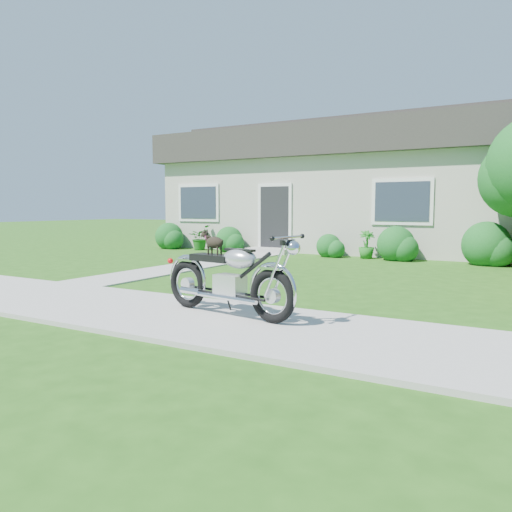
% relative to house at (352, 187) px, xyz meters
% --- Properties ---
extents(ground, '(80.00, 80.00, 0.00)m').
position_rel_house_xyz_m(ground, '(0.00, -11.99, -2.16)').
color(ground, '#235114').
rests_on(ground, ground).
extents(sidewalk, '(24.00, 2.20, 0.04)m').
position_rel_house_xyz_m(sidewalk, '(0.00, -11.99, -2.14)').
color(sidewalk, '#9E9B93').
rests_on(sidewalk, ground).
extents(walkway, '(1.20, 8.00, 0.03)m').
position_rel_house_xyz_m(walkway, '(-1.50, -6.99, -2.14)').
color(walkway, '#9E9B93').
rests_on(walkway, ground).
extents(house, '(12.60, 7.03, 4.50)m').
position_rel_house_xyz_m(house, '(0.00, 0.00, 0.00)').
color(house, beige).
rests_on(house, ground).
extents(shrub_row, '(11.25, 1.18, 1.18)m').
position_rel_house_xyz_m(shrub_row, '(0.74, -3.49, -1.72)').
color(shrub_row, '#16541D').
rests_on(shrub_row, ground).
extents(potted_plant_left, '(0.85, 0.91, 0.84)m').
position_rel_house_xyz_m(potted_plant_left, '(-4.16, -3.44, -1.74)').
color(potted_plant_left, '#1A5D18').
rests_on(potted_plant_left, ground).
extents(potted_plant_right, '(0.62, 0.62, 0.79)m').
position_rel_house_xyz_m(potted_plant_right, '(1.65, -3.44, -1.76)').
color(potted_plant_right, '#206E1E').
rests_on(potted_plant_right, ground).
extents(motorcycle_with_dog, '(2.21, 0.70, 1.09)m').
position_rel_house_xyz_m(motorcycle_with_dog, '(2.44, -11.77, -1.62)').
color(motorcycle_with_dog, black).
rests_on(motorcycle_with_dog, sidewalk).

